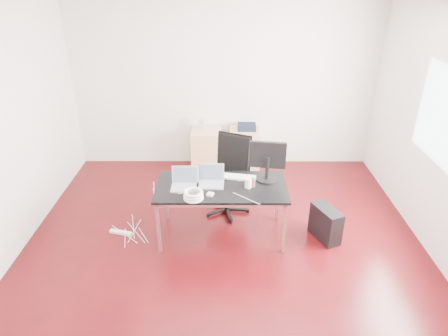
{
  "coord_description": "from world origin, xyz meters",
  "views": [
    {
      "loc": [
        0.01,
        -3.96,
        3.13
      ],
      "look_at": [
        0.0,
        0.55,
        0.85
      ],
      "focal_mm": 32.0,
      "sensor_mm": 36.0,
      "label": 1
    }
  ],
  "objects_px": {
    "office_chair": "(230,171)",
    "pc_tower": "(326,223)",
    "desk": "(221,190)",
    "filing_cabinet_left": "(207,150)",
    "filing_cabinet_right": "(244,150)"
  },
  "relations": [
    {
      "from": "office_chair",
      "to": "pc_tower",
      "type": "distance_m",
      "value": 1.45
    },
    {
      "from": "desk",
      "to": "pc_tower",
      "type": "height_order",
      "value": "desk"
    },
    {
      "from": "desk",
      "to": "pc_tower",
      "type": "distance_m",
      "value": 1.4
    },
    {
      "from": "office_chair",
      "to": "filing_cabinet_left",
      "type": "relative_size",
      "value": 1.54
    },
    {
      "from": "office_chair",
      "to": "pc_tower",
      "type": "relative_size",
      "value": 2.4
    },
    {
      "from": "desk",
      "to": "filing_cabinet_right",
      "type": "xyz_separation_m",
      "value": [
        0.37,
        1.93,
        -0.33
      ]
    },
    {
      "from": "desk",
      "to": "pc_tower",
      "type": "xyz_separation_m",
      "value": [
        1.32,
        -0.06,
        -0.46
      ]
    },
    {
      "from": "filing_cabinet_left",
      "to": "office_chair",
      "type": "bearing_deg",
      "value": -73.8
    },
    {
      "from": "filing_cabinet_left",
      "to": "pc_tower",
      "type": "height_order",
      "value": "filing_cabinet_left"
    },
    {
      "from": "desk",
      "to": "filing_cabinet_right",
      "type": "height_order",
      "value": "desk"
    },
    {
      "from": "pc_tower",
      "to": "desk",
      "type": "bearing_deg",
      "value": 153.21
    },
    {
      "from": "desk",
      "to": "pc_tower",
      "type": "relative_size",
      "value": 3.56
    },
    {
      "from": "desk",
      "to": "pc_tower",
      "type": "bearing_deg",
      "value": -2.79
    },
    {
      "from": "office_chair",
      "to": "filing_cabinet_right",
      "type": "distance_m",
      "value": 1.34
    },
    {
      "from": "office_chair",
      "to": "filing_cabinet_left",
      "type": "height_order",
      "value": "office_chair"
    }
  ]
}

